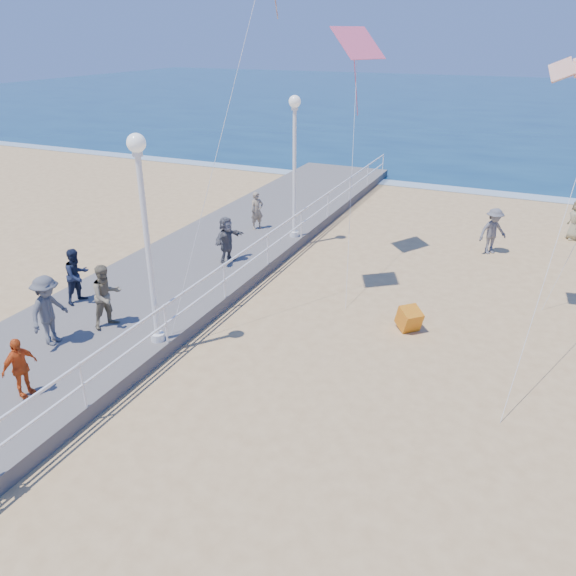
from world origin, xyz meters
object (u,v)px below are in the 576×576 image
at_px(lamp_post_mid, 145,221).
at_px(spectator_7, 77,276).
at_px(lamp_post_far, 295,153).
at_px(beach_walker_a, 493,231).
at_px(box_kite, 409,321).
at_px(spectator_3, 20,368).
at_px(beach_walker_c, 576,220).
at_px(spectator_1, 107,296).
at_px(spectator_6, 257,211).
at_px(spectator_5, 227,240).
at_px(spectator_2, 49,310).

distance_m(lamp_post_mid, spectator_7, 4.40).
bearing_deg(lamp_post_far, spectator_7, -113.78).
xyz_separation_m(beach_walker_a, box_kite, (-1.47, -7.36, -0.59)).
distance_m(lamp_post_mid, spectator_3, 4.29).
height_order(lamp_post_mid, beach_walker_c, lamp_post_mid).
distance_m(spectator_1, spectator_6, 9.12).
distance_m(spectator_7, beach_walker_a, 14.90).
relative_size(spectator_1, beach_walker_a, 1.00).
xyz_separation_m(spectator_1, box_kite, (7.43, 3.81, -0.99)).
distance_m(spectator_1, spectator_7, 2.03).
height_order(lamp_post_mid, lamp_post_far, same).
bearing_deg(lamp_post_mid, spectator_7, 164.06).
height_order(lamp_post_far, spectator_5, lamp_post_far).
height_order(spectator_1, beach_walker_c, spectator_1).
bearing_deg(spectator_2, lamp_post_far, -19.41).
xyz_separation_m(spectator_2, spectator_7, (-1.14, 2.21, -0.11)).
xyz_separation_m(lamp_post_far, box_kite, (5.75, -5.04, -3.36)).
height_order(spectator_1, spectator_2, spectator_2).
height_order(beach_walker_c, box_kite, beach_walker_c).
bearing_deg(spectator_5, spectator_6, 17.27).
relative_size(lamp_post_mid, spectator_5, 3.27).
xyz_separation_m(lamp_post_far, spectator_6, (-1.76, 0.26, -2.50)).
relative_size(lamp_post_mid, spectator_6, 3.49).
distance_m(lamp_post_mid, beach_walker_a, 13.71).
xyz_separation_m(spectator_7, beach_walker_a, (10.74, 10.32, -0.34)).
xyz_separation_m(spectator_7, beach_walker_c, (13.67, 13.37, -0.40)).
relative_size(spectator_1, spectator_7, 1.07).
relative_size(spectator_3, beach_walker_c, 0.85).
bearing_deg(lamp_post_mid, spectator_3, -111.04).
xyz_separation_m(spectator_3, beach_walker_c, (11.38, 17.60, -0.28)).
bearing_deg(lamp_post_mid, spectator_1, 174.94).
xyz_separation_m(lamp_post_far, spectator_1, (-1.68, -8.85, -2.37)).
bearing_deg(spectator_1, beach_walker_c, -20.51).
relative_size(spectator_1, spectator_6, 1.17).
distance_m(lamp_post_far, spectator_7, 9.07).
relative_size(spectator_1, spectator_5, 1.10).
bearing_deg(spectator_6, spectator_2, -148.70).
distance_m(lamp_post_far, beach_walker_a, 8.08).
distance_m(spectator_2, beach_walker_c, 20.00).
distance_m(spectator_2, beach_walker_a, 15.79).
bearing_deg(spectator_6, beach_walker_a, -42.40).
bearing_deg(beach_walker_a, spectator_2, -168.66).
bearing_deg(beach_walker_a, box_kite, -142.51).
distance_m(beach_walker_c, box_kite, 11.32).
height_order(spectator_3, spectator_6, spectator_6).
xyz_separation_m(spectator_3, spectator_7, (-2.29, 4.22, 0.12)).
bearing_deg(beach_walker_c, lamp_post_mid, -57.77).
bearing_deg(spectator_6, lamp_post_mid, -134.54).
bearing_deg(spectator_7, spectator_3, -144.13).
xyz_separation_m(beach_walker_c, box_kite, (-4.40, -10.42, -0.53)).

